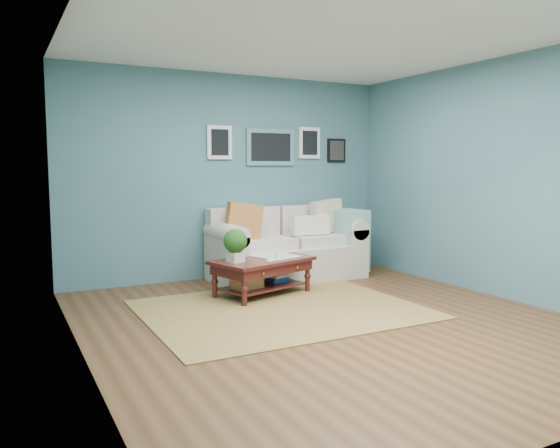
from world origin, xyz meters
TOP-DOWN VIEW (x-y plane):
  - room_shell at (0.02, 0.06)m, footprint 5.00×5.02m
  - area_rug at (-0.22, 0.62)m, footprint 2.77×2.22m
  - loveseat at (0.68, 2.03)m, footprint 2.05×0.93m
  - coffee_table at (-0.17, 1.29)m, footprint 1.28×0.97m

SIDE VIEW (x-z plane):
  - area_rug at x=-0.22m, z-range 0.00..0.01m
  - coffee_table at x=-0.17m, z-range -0.04..0.75m
  - loveseat at x=0.68m, z-range -0.10..0.96m
  - room_shell at x=0.02m, z-range 0.01..2.71m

